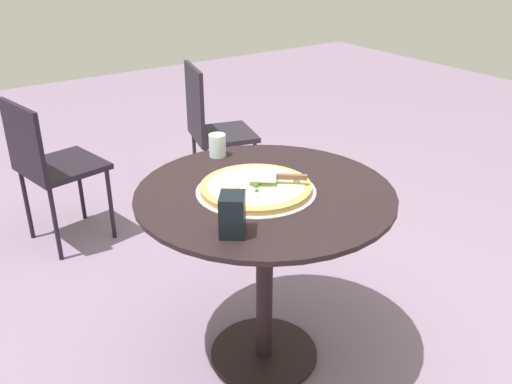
% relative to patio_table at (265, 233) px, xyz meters
% --- Properties ---
extents(ground_plane, '(10.00, 10.00, 0.00)m').
position_rel_patio_table_xyz_m(ground_plane, '(0.00, 0.00, -0.58)').
color(ground_plane, slate).
extents(patio_table, '(0.94, 0.94, 0.75)m').
position_rel_patio_table_xyz_m(patio_table, '(0.00, 0.00, 0.00)').
color(patio_table, black).
rests_on(patio_table, ground).
extents(pizza_on_tray, '(0.43, 0.43, 0.05)m').
position_rel_patio_table_xyz_m(pizza_on_tray, '(-0.03, 0.02, 0.19)').
color(pizza_on_tray, silver).
rests_on(pizza_on_tray, patio_table).
extents(pizza_server, '(0.19, 0.17, 0.02)m').
position_rel_patio_table_xyz_m(pizza_server, '(0.04, -0.02, 0.23)').
color(pizza_server, silver).
rests_on(pizza_server, pizza_on_tray).
extents(drinking_cup, '(0.07, 0.07, 0.09)m').
position_rel_patio_table_xyz_m(drinking_cup, '(0.04, 0.39, 0.22)').
color(drinking_cup, white).
rests_on(drinking_cup, patio_table).
extents(napkin_dispenser, '(0.12, 0.12, 0.13)m').
position_rel_patio_table_xyz_m(napkin_dispenser, '(-0.26, -0.19, 0.24)').
color(napkin_dispenser, black).
rests_on(napkin_dispenser, patio_table).
extents(patio_chair_near, '(0.45, 0.45, 0.82)m').
position_rel_patio_table_xyz_m(patio_chair_near, '(-0.40, 1.40, -0.09)').
color(patio_chair_near, black).
rests_on(patio_chair_near, ground).
extents(patio_chair_far, '(0.46, 0.46, 0.87)m').
position_rel_patio_table_xyz_m(patio_chair_far, '(0.61, 1.42, -0.08)').
color(patio_chair_far, '#252029').
rests_on(patio_chair_far, ground).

